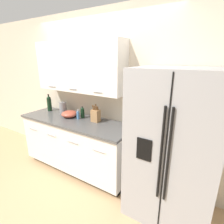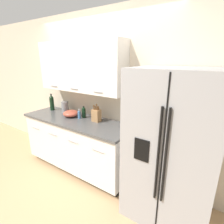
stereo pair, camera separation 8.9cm
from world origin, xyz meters
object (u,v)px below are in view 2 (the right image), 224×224
(oil_bottle, at_px, (84,112))
(mixing_bowl, at_px, (71,113))
(refrigerator, at_px, (172,149))
(wine_bottle, at_px, (52,103))
(steel_canister, at_px, (65,107))
(soap_dispenser, at_px, (79,115))
(knife_block, at_px, (96,115))

(oil_bottle, relative_size, mixing_bowl, 0.72)
(refrigerator, distance_m, oil_bottle, 1.57)
(refrigerator, bearing_deg, oil_bottle, 172.50)
(oil_bottle, bearing_deg, wine_bottle, -178.92)
(wine_bottle, xyz_separation_m, oil_bottle, (0.81, 0.02, -0.05))
(oil_bottle, relative_size, steel_canister, 0.89)
(refrigerator, relative_size, oil_bottle, 9.13)
(steel_canister, height_order, mixing_bowl, steel_canister)
(oil_bottle, height_order, steel_canister, steel_canister)
(refrigerator, height_order, steel_canister, refrigerator)
(steel_canister, relative_size, mixing_bowl, 0.81)
(wine_bottle, xyz_separation_m, soap_dispenser, (0.79, -0.07, -0.08))
(refrigerator, distance_m, soap_dispenser, 1.58)
(oil_bottle, xyz_separation_m, mixing_bowl, (-0.22, -0.09, -0.04))
(knife_block, relative_size, soap_dispenser, 1.70)
(oil_bottle, distance_m, steel_canister, 0.47)
(refrigerator, height_order, soap_dispenser, refrigerator)
(steel_canister, bearing_deg, knife_block, -2.89)
(knife_block, height_order, steel_canister, knife_block)
(refrigerator, distance_m, mixing_bowl, 1.77)
(wine_bottle, bearing_deg, knife_block, -0.75)
(refrigerator, bearing_deg, wine_bottle, 175.43)
(knife_block, xyz_separation_m, wine_bottle, (-1.11, 0.01, 0.04))
(soap_dispenser, height_order, steel_canister, steel_canister)
(soap_dispenser, relative_size, oil_bottle, 0.86)
(oil_bottle, bearing_deg, knife_block, -5.70)
(refrigerator, height_order, knife_block, refrigerator)
(knife_block, distance_m, steel_canister, 0.77)
(knife_block, xyz_separation_m, soap_dispenser, (-0.32, -0.06, -0.04))
(refrigerator, height_order, oil_bottle, refrigerator)
(knife_block, xyz_separation_m, oil_bottle, (-0.30, 0.03, -0.01))
(oil_bottle, bearing_deg, mixing_bowl, -157.97)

